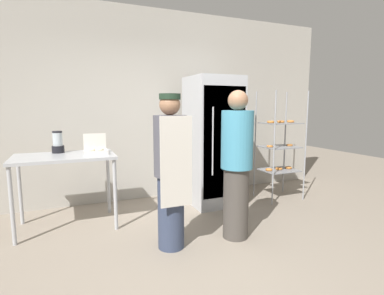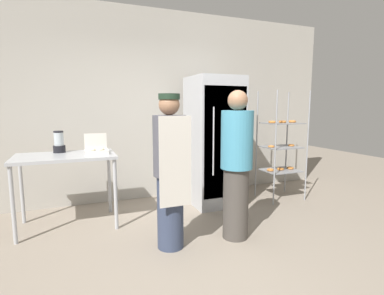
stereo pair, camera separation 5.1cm
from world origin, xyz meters
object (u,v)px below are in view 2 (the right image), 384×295
at_px(refrigerator, 214,141).
at_px(person_baker, 170,170).
at_px(baking_rack, 281,146).
at_px(donut_box, 97,150).
at_px(person_customer, 236,164).
at_px(blender_pitcher, 59,143).

xyz_separation_m(refrigerator, person_baker, (-1.05, -1.14, -0.12)).
xyz_separation_m(baking_rack, donut_box, (-2.78, -0.01, 0.10)).
bearing_deg(person_customer, donut_box, 144.54).
xyz_separation_m(blender_pitcher, person_baker, (1.06, -1.23, -0.18)).
bearing_deg(donut_box, blender_pitcher, 145.82).
distance_m(donut_box, person_customer, 1.71).
bearing_deg(baking_rack, blender_pitcher, 175.04).
xyz_separation_m(donut_box, person_customer, (1.39, -0.99, -0.10)).
xyz_separation_m(blender_pitcher, person_customer, (1.81, -1.28, -0.17)).
height_order(donut_box, person_customer, person_customer).
relative_size(refrigerator, baking_rack, 1.12).
relative_size(baking_rack, donut_box, 6.25).
xyz_separation_m(refrigerator, donut_box, (-1.69, -0.20, -0.01)).
bearing_deg(baking_rack, person_customer, -144.40).
xyz_separation_m(baking_rack, person_customer, (-1.39, -1.00, -0.00)).
bearing_deg(person_baker, baking_rack, 24.01).
bearing_deg(donut_box, person_baker, -55.89).
xyz_separation_m(refrigerator, blender_pitcher, (-2.12, 0.09, 0.06)).
relative_size(baking_rack, blender_pitcher, 6.23).
distance_m(baking_rack, person_customer, 1.71).
bearing_deg(refrigerator, person_baker, -132.72).
relative_size(refrigerator, person_baker, 1.19).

